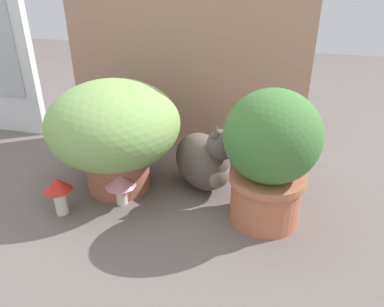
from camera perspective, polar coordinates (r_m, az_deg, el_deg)
ground_plane at (r=1.36m, az=-7.72°, el=-7.54°), size 6.00×6.00×0.00m
cardboard_backdrop at (r=1.62m, az=-1.51°, el=16.16°), size 1.09×0.03×0.93m
grass_planter at (r=1.36m, az=-12.19°, el=3.77°), size 0.49×0.49×0.42m
leafy_planter at (r=1.16m, az=12.25°, el=-0.09°), size 0.30×0.30×0.46m
cat at (r=1.37m, az=2.09°, el=-1.11°), size 0.32×0.32×0.32m
mushroom_ornament_red at (r=1.32m, az=-20.38°, el=-5.34°), size 0.10×0.10×0.14m
mushroom_ornament_pink at (r=1.32m, az=-11.29°, el=-4.49°), size 0.11×0.11×0.13m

